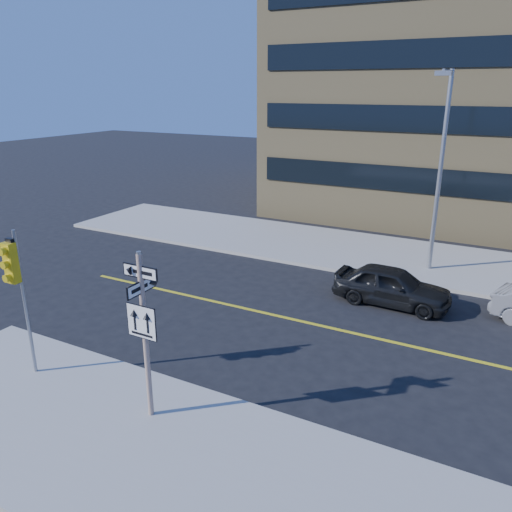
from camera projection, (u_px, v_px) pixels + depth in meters
The scene contains 6 objects.
ground at pixel (209, 369), 13.96m from camera, with size 120.00×120.00×0.00m, color black.
sign_pole at pixel (144, 327), 11.08m from camera, with size 0.92×0.92×4.06m.
traffic_signal at pixel (14, 274), 12.55m from camera, with size 0.32×0.45×4.00m.
parked_car_a at pixel (392, 286), 17.96m from camera, with size 4.15×1.67×1.41m, color black.
streetlight_a at pixel (441, 160), 19.64m from camera, with size 0.55×2.25×8.00m.
building_brick at pixel (452, 61), 31.06m from camera, with size 18.00×18.00×18.00m, color tan.
Camera 1 is at (6.89, -10.15, 7.51)m, focal length 35.00 mm.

